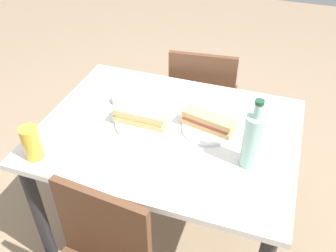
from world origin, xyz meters
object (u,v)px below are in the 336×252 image
(baguette_sandwich_far, at_px, (208,122))
(plate_near, at_px, (141,124))
(chair_far, at_px, (202,100))
(baguette_sandwich_near, at_px, (141,117))
(water_bottle, at_px, (253,140))
(dining_table, at_px, (168,147))
(olive_bowl, at_px, (121,99))
(plate_far, at_px, (208,129))
(knife_far, at_px, (211,120))
(beer_glass, at_px, (32,143))
(knife_near, at_px, (143,115))

(baguette_sandwich_far, bearing_deg, plate_near, -167.48)
(chair_far, bearing_deg, baguette_sandwich_near, -101.86)
(plate_near, xyz_separation_m, water_bottle, (0.51, -0.09, 0.12))
(dining_table, height_order, plate_near, plate_near)
(water_bottle, height_order, olive_bowl, water_bottle)
(dining_table, bearing_deg, plate_near, -174.05)
(water_bottle, bearing_deg, baguette_sandwich_far, 143.49)
(chair_far, bearing_deg, plate_near, -101.86)
(plate_far, relative_size, water_bottle, 0.75)
(knife_far, distance_m, olive_bowl, 0.46)
(baguette_sandwich_far, height_order, knife_far, baguette_sandwich_far)
(knife_far, height_order, beer_glass, beer_glass)
(chair_far, distance_m, beer_glass, 1.14)
(chair_far, distance_m, baguette_sandwich_near, 0.73)
(baguette_sandwich_far, xyz_separation_m, knife_far, (0.00, 0.06, -0.03))
(dining_table, distance_m, knife_near, 0.19)
(baguette_sandwich_far, distance_m, knife_far, 0.06)
(baguette_sandwich_far, distance_m, olive_bowl, 0.47)
(baguette_sandwich_far, bearing_deg, beer_glass, -147.67)
(baguette_sandwich_near, height_order, baguette_sandwich_far, same)
(plate_near, distance_m, plate_far, 0.30)
(knife_far, distance_m, beer_glass, 0.78)
(plate_near, relative_size, olive_bowl, 2.45)
(chair_far, distance_m, knife_near, 0.67)
(chair_far, relative_size, beer_glass, 5.73)
(dining_table, bearing_deg, knife_near, 162.87)
(plate_far, xyz_separation_m, knife_far, (0.00, 0.06, 0.01))
(baguette_sandwich_near, distance_m, plate_far, 0.31)
(plate_near, xyz_separation_m, baguette_sandwich_near, (0.00, -0.00, 0.04))
(beer_glass, bearing_deg, plate_near, 44.94)
(baguette_sandwich_near, distance_m, knife_far, 0.32)
(chair_far, relative_size, knife_near, 4.85)
(knife_far, bearing_deg, plate_far, -91.67)
(knife_far, relative_size, beer_glass, 1.12)
(plate_far, relative_size, beer_glass, 1.55)
(plate_far, distance_m, baguette_sandwich_far, 0.04)
(baguette_sandwich_far, height_order, water_bottle, water_bottle)
(knife_far, bearing_deg, beer_glass, -144.28)
(chair_far, xyz_separation_m, baguette_sandwich_far, (0.16, -0.58, 0.30))
(plate_far, distance_m, beer_glass, 0.75)
(knife_near, relative_size, knife_far, 1.05)
(dining_table, xyz_separation_m, plate_near, (-0.13, -0.01, 0.12))
(baguette_sandwich_near, xyz_separation_m, knife_near, (-0.01, 0.06, -0.03))
(beer_glass, bearing_deg, chair_far, 64.37)
(plate_far, height_order, baguette_sandwich_far, baguette_sandwich_far)
(dining_table, bearing_deg, chair_far, 89.17)
(chair_far, distance_m, water_bottle, 0.91)
(beer_glass, bearing_deg, water_bottle, 16.23)
(plate_near, xyz_separation_m, olive_bowl, (-0.16, 0.15, 0.01))
(chair_far, height_order, beer_glass, beer_glass)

